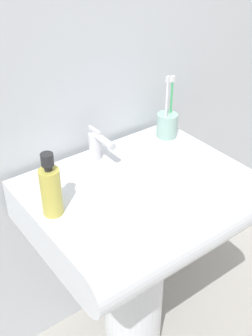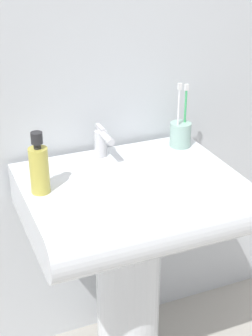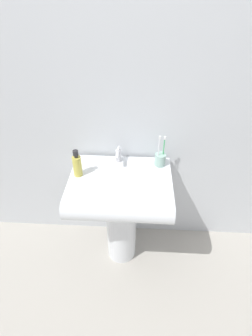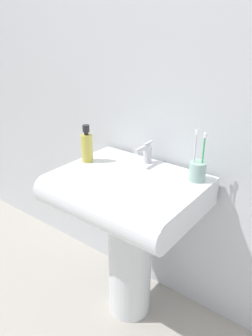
% 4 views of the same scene
% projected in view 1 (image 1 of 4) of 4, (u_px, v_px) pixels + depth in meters
% --- Properties ---
extents(wall_back, '(5.00, 0.05, 2.40)m').
position_uv_depth(wall_back, '(78.00, 6.00, 1.16)').
color(wall_back, silver).
rests_on(wall_back, ground).
extents(sink_pedestal, '(0.21, 0.21, 0.64)m').
position_uv_depth(sink_pedestal, '(133.00, 284.00, 1.47)').
color(sink_pedestal, white).
rests_on(sink_pedestal, ground).
extents(sink_basin, '(0.63, 0.50, 0.13)m').
position_uv_depth(sink_basin, '(145.00, 205.00, 1.22)').
color(sink_basin, white).
rests_on(sink_basin, sink_pedestal).
extents(faucet, '(0.04, 0.13, 0.10)m').
position_uv_depth(faucet, '(97.00, 144.00, 1.28)').
color(faucet, silver).
rests_on(faucet, sink_basin).
extents(toothbrush_cup, '(0.07, 0.07, 0.22)m').
position_uv_depth(toothbrush_cup, '(167.00, 124.00, 1.41)').
color(toothbrush_cup, '#99BFB2').
rests_on(toothbrush_cup, sink_basin).
extents(soap_bottle, '(0.05, 0.05, 0.18)m').
position_uv_depth(soap_bottle, '(51.00, 189.00, 1.05)').
color(soap_bottle, gold).
rests_on(soap_bottle, sink_basin).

